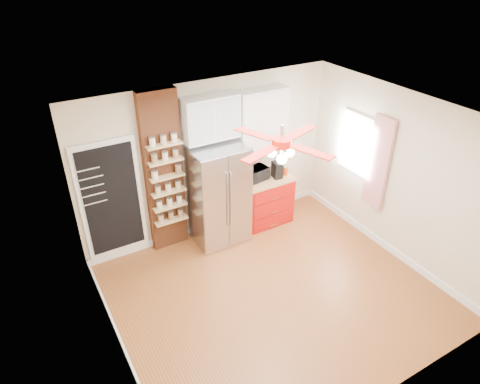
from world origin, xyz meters
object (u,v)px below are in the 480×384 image
ceiling_fan (282,143)px  toaster_oven (256,174)px  fridge (218,194)px  canister_left (285,170)px  coffee_maker (277,170)px  pantry_jar_oats (155,175)px  red_cabinet (265,199)px

ceiling_fan → toaster_oven: (0.74, 1.71, -1.41)m
fridge → canister_left: bearing=-0.6°
toaster_oven → canister_left: bearing=-18.3°
ceiling_fan → coffee_maker: (1.10, 1.60, -1.38)m
coffee_maker → canister_left: (0.19, 0.02, -0.07)m
fridge → toaster_oven: 0.80m
coffee_maker → ceiling_fan: bearing=-117.8°
fridge → pantry_jar_oats: fridge is taller
ceiling_fan → toaster_oven: 2.33m
toaster_oven → canister_left: 0.56m
toaster_oven → pantry_jar_oats: 1.83m
fridge → toaster_oven: bearing=5.5°
red_cabinet → toaster_oven: size_ratio=2.30×
toaster_oven → coffee_maker: 0.38m
fridge → pantry_jar_oats: (-0.99, 0.15, 0.56)m
red_cabinet → toaster_oven: bearing=171.9°
ceiling_fan → toaster_oven: bearing=66.6°
canister_left → pantry_jar_oats: bearing=175.9°
red_cabinet → toaster_oven: 0.59m
fridge → red_cabinet: (0.97, 0.05, -0.42)m
red_cabinet → ceiling_fan: ceiling_fan is taller
fridge → toaster_oven: size_ratio=4.28×
pantry_jar_oats → ceiling_fan: bearing=-59.8°
coffee_maker → fridge: bearing=-174.9°
toaster_oven → coffee_maker: (0.36, -0.11, 0.03)m
ceiling_fan → pantry_jar_oats: size_ratio=10.97×
coffee_maker → toaster_oven: bearing=170.0°
red_cabinet → fridge: bearing=-177.0°
ceiling_fan → red_cabinet: bearing=61.3°
red_cabinet → pantry_jar_oats: size_ratio=7.37×
canister_left → pantry_jar_oats: size_ratio=1.18×
red_cabinet → toaster_oven: toaster_oven is taller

